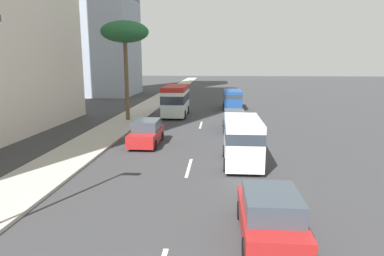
{
  "coord_description": "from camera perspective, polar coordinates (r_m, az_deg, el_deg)",
  "views": [
    {
      "loc": [
        -2.96,
        -1.52,
        5.62
      ],
      "look_at": [
        18.98,
        0.19,
        1.28
      ],
      "focal_mm": 31.73,
      "sensor_mm": 36.0,
      "label": 1
    }
  ],
  "objects": [
    {
      "name": "car_second",
      "position": [
        28.2,
        7.11,
        1.21
      ],
      "size": [
        4.32,
        1.84,
        1.67
      ],
      "color": "#1E478C",
      "rests_on": "ground_plane"
    },
    {
      "name": "car_sixth",
      "position": [
        23.41,
        -7.67,
        -0.85
      ],
      "size": [
        4.26,
        1.84,
        1.67
      ],
      "rotation": [
        0.0,
        0.0,
        3.14
      ],
      "color": "#A51E1E",
      "rests_on": "ground_plane"
    },
    {
      "name": "lane_stripe_mid",
      "position": [
        18.32,
        -0.52,
        -6.67
      ],
      "size": [
        3.2,
        0.16,
        0.01
      ],
      "primitive_type": "cube",
      "color": "silver",
      "rests_on": "ground_plane"
    },
    {
      "name": "lane_stripe_far",
      "position": [
        30.34,
        1.5,
        0.5
      ],
      "size": [
        3.2,
        0.16,
        0.01
      ],
      "primitive_type": "cube",
      "color": "silver",
      "rests_on": "ground_plane"
    },
    {
      "name": "van_fifth",
      "position": [
        40.95,
        6.82,
        5.02
      ],
      "size": [
        4.9,
        2.2,
        2.24
      ],
      "color": "#1E478C",
      "rests_on": "ground_plane"
    },
    {
      "name": "ground_plane",
      "position": [
        34.94,
        1.9,
        1.91
      ],
      "size": [
        198.0,
        198.0,
        0.0
      ],
      "primitive_type": "plane",
      "color": "#38383A"
    },
    {
      "name": "van_lead",
      "position": [
        18.8,
        8.46,
        -1.77
      ],
      "size": [
        4.69,
        2.06,
        2.54
      ],
      "color": "white",
      "rests_on": "ground_plane"
    },
    {
      "name": "minibus_fourth",
      "position": [
        35.36,
        -2.74,
        4.82
      ],
      "size": [
        6.27,
        2.4,
        3.13
      ],
      "rotation": [
        0.0,
        0.0,
        3.14
      ],
      "color": "silver",
      "rests_on": "ground_plane"
    },
    {
      "name": "palm_tree",
      "position": [
        32.56,
        -11.23,
        15.39
      ],
      "size": [
        4.35,
        4.35,
        9.08
      ],
      "color": "brown",
      "rests_on": "sidewalk_right"
    },
    {
      "name": "car_third",
      "position": [
        11.43,
        13.01,
        -14.23
      ],
      "size": [
        4.18,
        1.91,
        1.63
      ],
      "color": "#A51E1E",
      "rests_on": "ground_plane"
    },
    {
      "name": "sidewalk_right",
      "position": [
        35.97,
        -9.66,
        2.14
      ],
      "size": [
        162.0,
        3.23,
        0.15
      ],
      "primitive_type": "cube",
      "color": "#B2ADA3",
      "rests_on": "ground_plane"
    }
  ]
}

